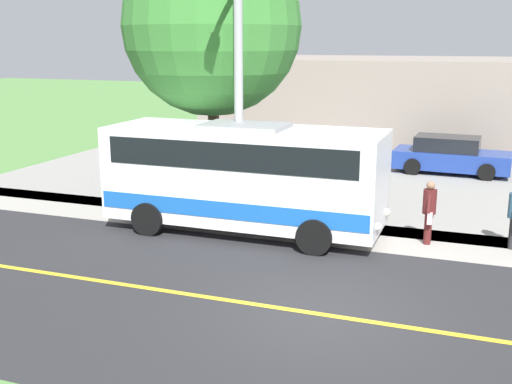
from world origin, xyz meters
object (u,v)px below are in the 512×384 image
parked_car_near (450,156)px  commercial_building (445,103)px  pedestrian_waiting (429,210)px  street_light_pole (237,87)px  tree_curbside (212,26)px  shuttle_bus_front (245,173)px

parked_car_near → commercial_building: (-6.86, -0.77, 1.43)m
parked_car_near → commercial_building: commercial_building is taller
pedestrian_waiting → commercial_building: 16.28m
pedestrian_waiting → street_light_pole: size_ratio=0.23×
parked_car_near → tree_curbside: size_ratio=0.54×
pedestrian_waiting → parked_car_near: size_ratio=0.37×
street_light_pole → tree_curbside: 3.52m
street_light_pole → shuttle_bus_front: bearing=49.1°
parked_car_near → commercial_building: 7.05m
street_light_pole → tree_curbside: size_ratio=0.84×
pedestrian_waiting → tree_curbside: bearing=-107.6°
street_light_pole → parked_car_near: bearing=151.9°
pedestrian_waiting → street_light_pole: street_light_pole is taller
pedestrian_waiting → commercial_building: bearing=-177.3°
parked_car_near → street_light_pole: bearing=-28.1°
street_light_pole → tree_curbside: (-2.54, -1.83, 1.62)m
tree_curbside → commercial_building: bearing=156.1°
parked_car_near → tree_curbside: bearing=-44.4°
pedestrian_waiting → parked_car_near: pedestrian_waiting is taller
shuttle_bus_front → pedestrian_waiting: bearing=97.2°
street_light_pole → parked_car_near: 11.43m
shuttle_bus_front → pedestrian_waiting: shuttle_bus_front is taller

